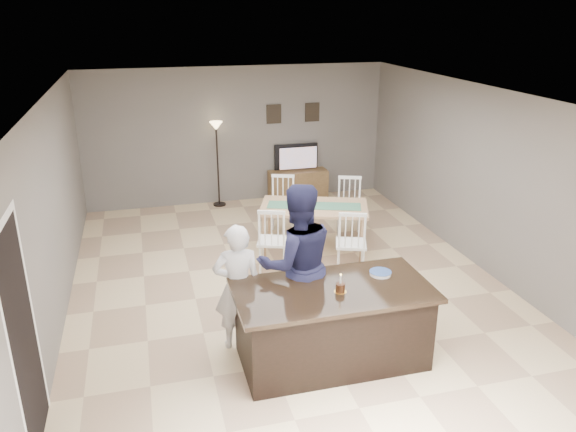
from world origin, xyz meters
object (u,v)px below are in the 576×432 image
object	(u,v)px
kitchen_island	(332,324)
woman	(238,287)
plate_stack	(380,273)
birthday_cake	(340,288)
television	(297,157)
man	(297,264)
dining_table	(314,214)
floor_lamp	(217,141)
tv_console	(298,185)

from	to	relation	value
kitchen_island	woman	bearing A→B (deg)	149.93
plate_stack	kitchen_island	bearing A→B (deg)	-164.75
kitchen_island	birthday_cake	distance (m)	0.51
television	man	world-z (taller)	man
kitchen_island	woman	xyz separation A→B (m)	(-0.95, 0.55, 0.31)
dining_table	television	bearing A→B (deg)	99.33
man	floor_lamp	xyz separation A→B (m)	(-0.19, 5.04, 0.34)
kitchen_island	birthday_cake	xyz separation A→B (m)	(0.05, -0.10, 0.50)
television	plate_stack	distance (m)	5.50
kitchen_island	plate_stack	world-z (taller)	plate_stack
dining_table	man	bearing A→B (deg)	-92.35
woman	dining_table	bearing A→B (deg)	-120.54
kitchen_island	television	size ratio (longest dim) A/B	2.35
television	birthday_cake	size ratio (longest dim) A/B	4.32
man	floor_lamp	world-z (taller)	man
birthday_cake	dining_table	bearing A→B (deg)	77.68
tv_console	man	distance (m)	5.27
birthday_cake	floor_lamp	bearing A→B (deg)	94.89
tv_console	birthday_cake	distance (m)	5.82
kitchen_island	dining_table	xyz separation A→B (m)	(0.70, 2.90, 0.20)
birthday_cake	plate_stack	world-z (taller)	birthday_cake
tv_console	woman	xyz separation A→B (m)	(-2.15, -5.02, 0.46)
television	dining_table	size ratio (longest dim) A/B	0.39
tv_console	kitchen_island	bearing A→B (deg)	-102.16
kitchen_island	man	xyz separation A→B (m)	(-0.25, 0.55, 0.51)
birthday_cake	dining_table	xyz separation A→B (m)	(0.65, 3.00, -0.30)
floor_lamp	dining_table	bearing A→B (deg)	-66.99
tv_console	plate_stack	world-z (taller)	plate_stack
man	birthday_cake	xyz separation A→B (m)	(0.30, -0.65, -0.02)
kitchen_island	woman	world-z (taller)	woman
floor_lamp	man	bearing A→B (deg)	-87.83
tv_console	man	bearing A→B (deg)	-106.10
kitchen_island	television	distance (m)	5.78
woman	plate_stack	world-z (taller)	woman
television	woman	distance (m)	5.53
kitchen_island	man	distance (m)	0.79
man	kitchen_island	bearing A→B (deg)	114.48
television	man	bearing A→B (deg)	74.11
woman	birthday_cake	xyz separation A→B (m)	(1.00, -0.65, 0.19)
kitchen_island	birthday_cake	size ratio (longest dim) A/B	10.16
dining_table	floor_lamp	size ratio (longest dim) A/B	1.37
plate_stack	dining_table	distance (m)	2.75
dining_table	floor_lamp	xyz separation A→B (m)	(-1.14, 2.69, 0.66)
woman	plate_stack	bearing A→B (deg)	171.02
plate_stack	television	bearing A→B (deg)	84.02
television	dining_table	bearing A→B (deg)	79.68
tv_console	television	size ratio (longest dim) A/B	1.31
tv_console	plate_stack	distance (m)	5.46
tv_console	woman	distance (m)	5.48
dining_table	tv_console	bearing A→B (deg)	99.06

